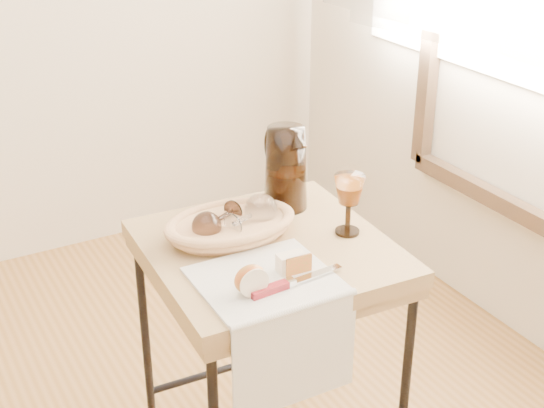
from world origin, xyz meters
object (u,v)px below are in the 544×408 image
apple_half (250,279)px  wine_goblet (349,204)px  side_table (268,365)px  table_knife (293,281)px  tea_towel (265,280)px  pitcher (286,168)px  bread_basket (230,228)px  goblet_lying_a (218,219)px  goblet_lying_b (249,216)px

apple_half → wine_goblet: bearing=21.8°
side_table → table_knife: bearing=-102.9°
side_table → tea_towel: tea_towel is taller
side_table → pitcher: bearing=48.5°
bread_basket → wine_goblet: size_ratio=1.89×
apple_half → goblet_lying_a: bearing=79.1°
table_knife → apple_half: bearing=165.7°
tea_towel → goblet_lying_b: size_ratio=2.20×
tea_towel → table_knife: size_ratio=1.29×
bread_basket → goblet_lying_b: goblet_lying_b is taller
goblet_lying_b → bread_basket: bearing=137.2°
tea_towel → goblet_lying_b: goblet_lying_b is taller
side_table → pitcher: pitcher is taller
goblet_lying_a → apple_half: size_ratio=1.62×
side_table → goblet_lying_a: size_ratio=6.09×
tea_towel → goblet_lying_a: goblet_lying_a is taller
goblet_lying_a → apple_half: goblet_lying_a is taller
tea_towel → bread_basket: bearing=84.7°
bread_basket → goblet_lying_b: (0.04, -0.02, 0.03)m
apple_half → table_knife: 0.10m
bread_basket → pitcher: size_ratio=1.13×
apple_half → tea_towel: bearing=30.6°
goblet_lying_b → wine_goblet: 0.25m
side_table → bread_basket: 0.41m
goblet_lying_b → apple_half: goblet_lying_b is taller
wine_goblet → apple_half: size_ratio=2.14×
bread_basket → apple_half: bearing=-104.8°
bread_basket → goblet_lying_a: size_ratio=2.50×
tea_towel → pitcher: bearing=54.3°
side_table → wine_goblet: (0.21, -0.04, 0.45)m
goblet_lying_a → table_knife: goblet_lying_a is taller
wine_goblet → table_knife: 0.30m
bread_basket → wine_goblet: bearing=-22.6°
pitcher → goblet_lying_b: bearing=-145.9°
bread_basket → tea_towel: bearing=-93.8°
tea_towel → table_knife: bearing=-48.6°
pitcher → table_knife: bearing=-115.0°
goblet_lying_a → apple_half: bearing=53.0°
tea_towel → apple_half: (-0.06, -0.03, 0.04)m
tea_towel → apple_half: size_ratio=4.09×
side_table → goblet_lying_a: bearing=132.4°
goblet_lying_b → table_knife: bearing=-117.0°
pitcher → wine_goblet: size_ratio=1.67×
bread_basket → goblet_lying_a: bearing=156.2°
goblet_lying_b → wine_goblet: bearing=-47.0°
pitcher → bread_basket: bearing=-155.7°
side_table → goblet_lying_b: goblet_lying_b is taller
goblet_lying_b → wine_goblet: wine_goblet is taller
tea_towel → wine_goblet: (0.29, 0.10, 0.08)m
side_table → table_knife: table_knife is taller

